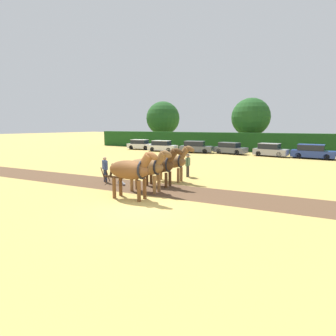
% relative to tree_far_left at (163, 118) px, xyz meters
% --- Properties ---
extents(ground_plane, '(240.00, 240.00, 0.00)m').
position_rel_tree_far_left_xyz_m(ground_plane, '(18.95, -35.15, -5.05)').
color(ground_plane, tan).
extents(plowed_furrow_strip, '(32.13, 4.74, 0.01)m').
position_rel_tree_far_left_xyz_m(plowed_furrow_strip, '(12.57, -32.04, -5.05)').
color(plowed_furrow_strip, brown).
rests_on(plowed_furrow_strip, ground).
extents(hedgerow, '(55.59, 1.40, 2.65)m').
position_rel_tree_far_left_xyz_m(hedgerow, '(18.95, -6.07, -3.73)').
color(hedgerow, '#194719').
rests_on(hedgerow, ground).
extents(tree_far_left, '(6.36, 6.36, 8.24)m').
position_rel_tree_far_left_xyz_m(tree_far_left, '(0.00, 0.00, 0.00)').
color(tree_far_left, '#423323').
rests_on(tree_far_left, ground).
extents(tree_left, '(5.81, 5.81, 7.83)m').
position_rel_tree_far_left_xyz_m(tree_left, '(16.90, -2.58, -0.14)').
color(tree_left, brown).
rests_on(tree_left, ground).
extents(draft_horse_lead_left, '(2.88, 1.10, 2.47)m').
position_rel_tree_far_left_xyz_m(draft_horse_lead_left, '(17.60, -34.11, -3.61)').
color(draft_horse_lead_left, brown).
rests_on(draft_horse_lead_left, ground).
extents(draft_horse_lead_right, '(2.87, 1.05, 2.41)m').
position_rel_tree_far_left_xyz_m(draft_horse_lead_right, '(17.52, -32.55, -3.68)').
color(draft_horse_lead_right, brown).
rests_on(draft_horse_lead_right, ground).
extents(draft_horse_trail_left, '(2.74, 1.06, 2.41)m').
position_rel_tree_far_left_xyz_m(draft_horse_trail_left, '(17.44, -30.99, -3.75)').
color(draft_horse_trail_left, '#513319').
rests_on(draft_horse_trail_left, ground).
extents(draft_horse_trail_right, '(3.02, 1.04, 2.44)m').
position_rel_tree_far_left_xyz_m(draft_horse_trail_right, '(17.36, -29.44, -3.72)').
color(draft_horse_trail_right, brown).
rests_on(draft_horse_trail_right, ground).
extents(plow, '(1.66, 0.48, 1.13)m').
position_rel_tree_far_left_xyz_m(plow, '(14.78, -31.92, -4.73)').
color(plow, '#4C331E').
rests_on(plow, ground).
extents(farmer_at_plow, '(0.60, 0.40, 1.63)m').
position_rel_tree_far_left_xyz_m(farmer_at_plow, '(13.76, -31.70, -4.11)').
color(farmer_at_plow, '#28334C').
rests_on(farmer_at_plow, ground).
extents(farmer_beside_team, '(0.41, 0.64, 1.64)m').
position_rel_tree_far_left_xyz_m(farmer_beside_team, '(17.69, -27.52, -4.11)').
color(farmer_beside_team, '#38332D').
rests_on(farmer_beside_team, ground).
extents(parked_car_far_left, '(4.17, 2.22, 1.53)m').
position_rel_tree_far_left_xyz_m(parked_car_far_left, '(1.98, -10.61, -4.32)').
color(parked_car_far_left, silver).
rests_on(parked_car_far_left, ground).
extents(parked_car_left, '(4.24, 2.13, 1.54)m').
position_rel_tree_far_left_xyz_m(parked_car_left, '(6.52, -11.68, -4.32)').
color(parked_car_left, silver).
rests_on(parked_car_left, ground).
extents(parked_car_center_left, '(4.58, 2.45, 1.58)m').
position_rel_tree_far_left_xyz_m(parked_car_center_left, '(11.48, -11.21, -4.30)').
color(parked_car_center_left, '#565B66').
rests_on(parked_car_center_left, ground).
extents(parked_car_center, '(4.39, 2.53, 1.49)m').
position_rel_tree_far_left_xyz_m(parked_car_center, '(16.08, -10.60, -4.33)').
color(parked_car_center, '#565B66').
rests_on(parked_car_center, ground).
extents(parked_car_center_right, '(4.04, 2.33, 1.55)m').
position_rel_tree_far_left_xyz_m(parked_car_center_right, '(21.03, -10.98, -4.32)').
color(parked_car_center_right, '#9E9EA8').
rests_on(parked_car_center_right, ground).
extents(parked_car_right, '(4.49, 2.15, 1.58)m').
position_rel_tree_far_left_xyz_m(parked_car_right, '(25.46, -11.17, -4.30)').
color(parked_car_right, navy).
rests_on(parked_car_right, ground).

